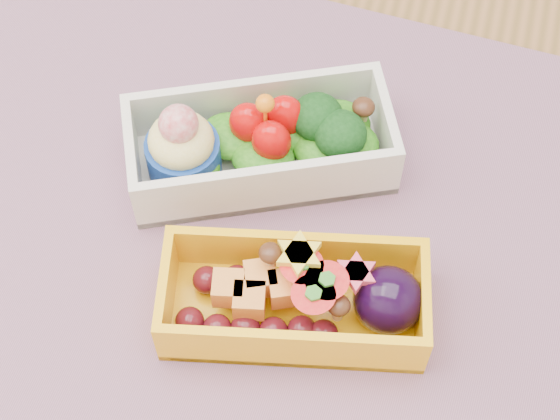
% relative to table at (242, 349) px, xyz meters
% --- Properties ---
extents(table, '(1.20, 0.80, 0.75)m').
position_rel_table_xyz_m(table, '(0.00, 0.00, 0.00)').
color(table, brown).
rests_on(table, ground).
extents(placemat, '(0.60, 0.48, 0.00)m').
position_rel_table_xyz_m(placemat, '(0.01, 0.04, 0.10)').
color(placemat, '#845B6F').
rests_on(placemat, table).
extents(bento_white, '(0.19, 0.14, 0.07)m').
position_rel_table_xyz_m(bento_white, '(-0.01, 0.10, 0.13)').
color(bento_white, silver).
rests_on(bento_white, placemat).
extents(bento_yellow, '(0.17, 0.10, 0.05)m').
position_rel_table_xyz_m(bento_yellow, '(0.04, -0.01, 0.13)').
color(bento_yellow, '#F6AE0C').
rests_on(bento_yellow, placemat).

